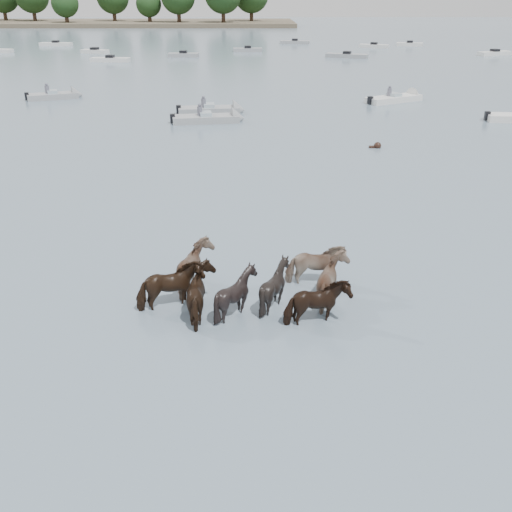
{
  "coord_description": "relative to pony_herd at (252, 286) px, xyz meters",
  "views": [
    {
      "loc": [
        -1.28,
        -15.08,
        8.44
      ],
      "look_at": [
        -1.18,
        0.38,
        1.1
      ],
      "focal_mm": 39.28,
      "sensor_mm": 36.0,
      "label": 1
    }
  ],
  "objects": [
    {
      "name": "distant_flotilla",
      "position": [
        2.29,
        76.02,
        -0.32
      ],
      "size": [
        105.43,
        29.41,
        0.93
      ],
      "color": "gray",
      "rests_on": "ground"
    },
    {
      "name": "shoreline",
      "position": [
        -68.7,
        150.59,
        -0.08
      ],
      "size": [
        160.0,
        30.0,
        1.0
      ],
      "primitive_type": "cube",
      "color": "#4C4233",
      "rests_on": "ground"
    },
    {
      "name": "motorboat_f",
      "position": [
        -16.52,
        35.36,
        -0.35
      ],
      "size": [
        4.87,
        3.19,
        1.92
      ],
      "rotation": [
        0.0,
        0.0,
        0.38
      ],
      "color": "gray",
      "rests_on": "ground"
    },
    {
      "name": "motorboat_c",
      "position": [
        12.56,
        33.85,
        -0.35
      ],
      "size": [
        5.6,
        4.11,
        1.92
      ],
      "rotation": [
        0.0,
        0.0,
        0.51
      ],
      "color": "silver",
      "rests_on": "ground"
    },
    {
      "name": "pony_herd",
      "position": [
        0.0,
        0.0,
        0.0
      ],
      "size": [
        6.69,
        3.79,
        1.64
      ],
      "color": "black",
      "rests_on": "ground"
    },
    {
      "name": "swimming_pony",
      "position": [
        7.41,
        18.26,
        -0.48
      ],
      "size": [
        0.72,
        0.44,
        0.44
      ],
      "color": "black",
      "rests_on": "ground"
    },
    {
      "name": "ground",
      "position": [
        1.3,
        0.59,
        -0.58
      ],
      "size": [
        400.0,
        400.0,
        0.0
      ],
      "primitive_type": "plane",
      "color": "slate",
      "rests_on": "ground"
    },
    {
      "name": "motorboat_a",
      "position": [
        -2.52,
        28.75,
        -0.35
      ],
      "size": [
        5.28,
        2.13,
        1.92
      ],
      "rotation": [
        0.0,
        0.0,
        0.11
      ],
      "color": "gray",
      "rests_on": "ground"
    },
    {
      "name": "motorboat_b",
      "position": [
        -2.53,
        25.6,
        -0.35
      ],
      "size": [
        5.36,
        2.35,
        1.92
      ],
      "rotation": [
        0.0,
        0.0,
        0.15
      ],
      "color": "gray",
      "rests_on": "ground"
    }
  ]
}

